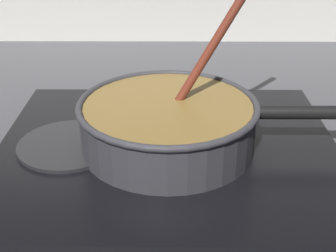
# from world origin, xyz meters

# --- Properties ---
(ground) EXTENTS (2.40, 1.60, 0.04)m
(ground) POSITION_xyz_m (0.00, 0.00, -0.02)
(ground) COLOR #4C4C51
(hob_plate) EXTENTS (0.56, 0.48, 0.01)m
(hob_plate) POSITION_xyz_m (-0.01, 0.16, 0.01)
(hob_plate) COLOR black
(hob_plate) RESTS_ON ground
(burner_ring) EXTENTS (0.21, 0.21, 0.01)m
(burner_ring) POSITION_xyz_m (-0.01, 0.16, 0.02)
(burner_ring) COLOR #592D0C
(burner_ring) RESTS_ON hob_plate
(spare_burner) EXTENTS (0.17, 0.17, 0.01)m
(spare_burner) POSITION_xyz_m (-0.18, 0.16, 0.01)
(spare_burner) COLOR #262628
(spare_burner) RESTS_ON hob_plate
(cooking_pan) EXTENTS (0.44, 0.29, 0.31)m
(cooking_pan) POSITION_xyz_m (-0.01, 0.16, 0.06)
(cooking_pan) COLOR #38383D
(cooking_pan) RESTS_ON hob_plate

